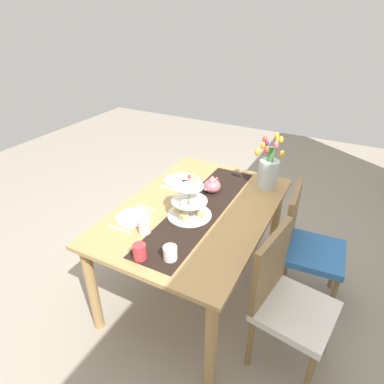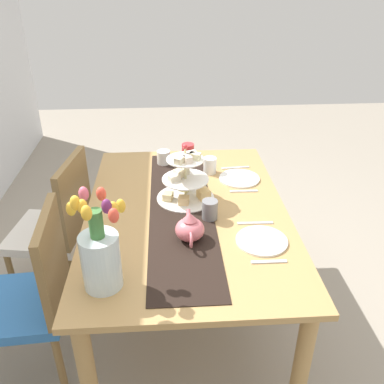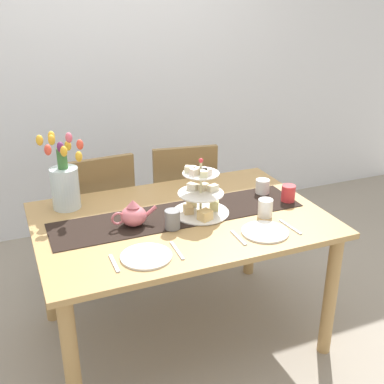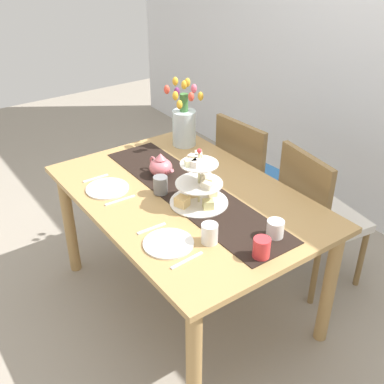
# 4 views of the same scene
# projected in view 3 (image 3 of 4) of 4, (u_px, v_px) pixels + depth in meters

# --- Properties ---
(ground_plane) EXTENTS (8.00, 8.00, 0.00)m
(ground_plane) POSITION_uv_depth(u_px,v_px,m) (182.00, 333.00, 2.80)
(ground_plane) COLOR gray
(room_wall_rear) EXTENTS (6.00, 0.08, 2.60)m
(room_wall_rear) POSITION_uv_depth(u_px,v_px,m) (103.00, 65.00, 3.65)
(room_wall_rear) COLOR silver
(room_wall_rear) RESTS_ON ground_plane
(dining_table) EXTENTS (1.48, 1.00, 0.75)m
(dining_table) POSITION_uv_depth(u_px,v_px,m) (181.00, 235.00, 2.55)
(dining_table) COLOR tan
(dining_table) RESTS_ON ground_plane
(chair_left) EXTENTS (0.45, 0.45, 0.91)m
(chair_left) POSITION_uv_depth(u_px,v_px,m) (99.00, 213.00, 3.12)
(chair_left) COLOR olive
(chair_left) RESTS_ON ground_plane
(chair_right) EXTENTS (0.48, 0.48, 0.91)m
(chair_right) POSITION_uv_depth(u_px,v_px,m) (182.00, 199.00, 3.33)
(chair_right) COLOR olive
(chair_right) RESTS_ON ground_plane
(table_runner) EXTENTS (1.33, 0.31, 0.00)m
(table_runner) POSITION_uv_depth(u_px,v_px,m) (179.00, 215.00, 2.53)
(table_runner) COLOR black
(table_runner) RESTS_ON dining_table
(tiered_cake_stand) EXTENTS (0.30, 0.30, 0.30)m
(tiered_cake_stand) POSITION_uv_depth(u_px,v_px,m) (201.00, 196.00, 2.51)
(tiered_cake_stand) COLOR beige
(tiered_cake_stand) RESTS_ON table_runner
(teapot) EXTENTS (0.24, 0.13, 0.14)m
(teapot) POSITION_uv_depth(u_px,v_px,m) (133.00, 215.00, 2.40)
(teapot) COLOR #D66B75
(teapot) RESTS_ON table_runner
(tulip_vase) EXTENTS (0.23, 0.21, 0.42)m
(tulip_vase) POSITION_uv_depth(u_px,v_px,m) (65.00, 182.00, 2.56)
(tulip_vase) COLOR silver
(tulip_vase) RESTS_ON dining_table
(cream_jug) EXTENTS (0.08, 0.08, 0.08)m
(cream_jug) POSITION_uv_depth(u_px,v_px,m) (263.00, 187.00, 2.78)
(cream_jug) COLOR white
(cream_jug) RESTS_ON dining_table
(dinner_plate_left) EXTENTS (0.23, 0.23, 0.01)m
(dinner_plate_left) POSITION_uv_depth(u_px,v_px,m) (146.00, 256.00, 2.14)
(dinner_plate_left) COLOR white
(dinner_plate_left) RESTS_ON dining_table
(fork_left) EXTENTS (0.02, 0.15, 0.01)m
(fork_left) POSITION_uv_depth(u_px,v_px,m) (114.00, 263.00, 2.09)
(fork_left) COLOR silver
(fork_left) RESTS_ON dining_table
(knife_left) EXTENTS (0.02, 0.17, 0.01)m
(knife_left) POSITION_uv_depth(u_px,v_px,m) (177.00, 250.00, 2.19)
(knife_left) COLOR silver
(knife_left) RESTS_ON dining_table
(dinner_plate_right) EXTENTS (0.23, 0.23, 0.01)m
(dinner_plate_right) POSITION_uv_depth(u_px,v_px,m) (265.00, 232.00, 2.35)
(dinner_plate_right) COLOR white
(dinner_plate_right) RESTS_ON dining_table
(fork_right) EXTENTS (0.02, 0.15, 0.01)m
(fork_right) POSITION_uv_depth(u_px,v_px,m) (238.00, 238.00, 2.30)
(fork_right) COLOR silver
(fork_right) RESTS_ON dining_table
(knife_right) EXTENTS (0.03, 0.17, 0.01)m
(knife_right) POSITION_uv_depth(u_px,v_px,m) (290.00, 227.00, 2.40)
(knife_right) COLOR silver
(knife_right) RESTS_ON dining_table
(mug_grey) EXTENTS (0.08, 0.08, 0.09)m
(mug_grey) POSITION_uv_depth(u_px,v_px,m) (172.00, 219.00, 2.37)
(mug_grey) COLOR slate
(mug_grey) RESTS_ON table_runner
(mug_white_text) EXTENTS (0.08, 0.08, 0.09)m
(mug_white_text) POSITION_uv_depth(u_px,v_px,m) (265.00, 208.00, 2.50)
(mug_white_text) COLOR white
(mug_white_text) RESTS_ON dining_table
(mug_orange) EXTENTS (0.08, 0.08, 0.09)m
(mug_orange) POSITION_uv_depth(u_px,v_px,m) (288.00, 194.00, 2.68)
(mug_orange) COLOR red
(mug_orange) RESTS_ON dining_table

